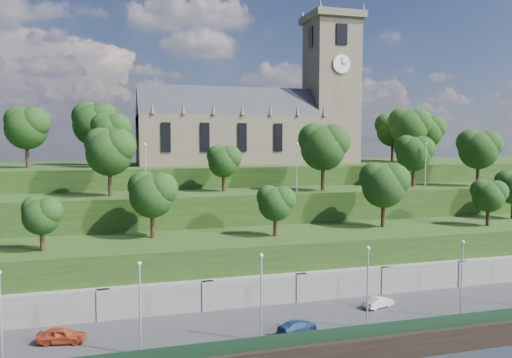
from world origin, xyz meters
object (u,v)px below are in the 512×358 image
object	(u,v)px
church	(260,120)
car_middle	(378,302)
car_left	(62,335)
car_right	(297,326)

from	to	relation	value
church	car_middle	distance (m)	43.50
car_left	car_middle	size ratio (longest dim) A/B	1.15
car_left	car_right	xyz separation A→B (m)	(19.88, -3.36, -0.10)
car_left	car_middle	xyz separation A→B (m)	(30.23, 0.69, -0.11)
church	car_left	bearing A→B (deg)	-126.47
car_middle	car_right	size ratio (longest dim) A/B	0.87
church	car_left	xyz separation A→B (m)	(-29.06, -39.32, -19.85)
church	car_right	distance (m)	48.00
car_middle	car_right	bearing A→B (deg)	93.42
church	car_middle	size ratio (longest dim) A/B	11.23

